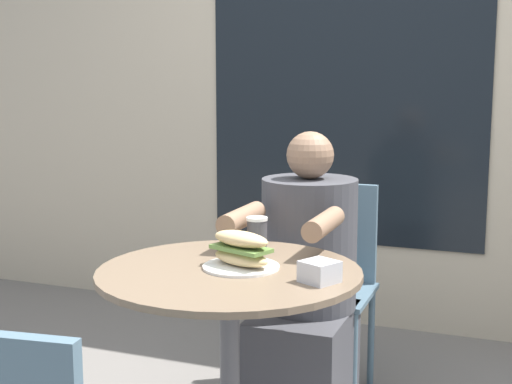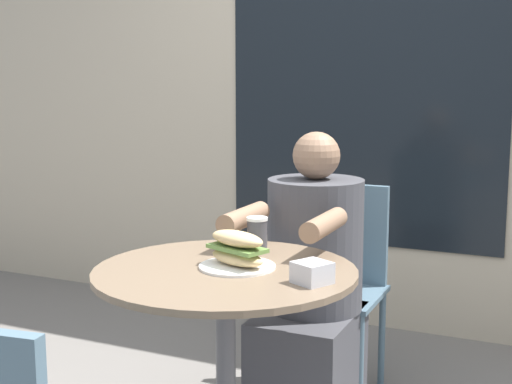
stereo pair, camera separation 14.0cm
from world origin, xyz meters
name	(u,v)px [view 2 (the right image)]	position (x,y,z in m)	size (l,w,h in m)	color
storefront_wall	(386,60)	(0.00, 1.80, 1.40)	(8.00, 0.09, 2.80)	#B7A88E
cafe_table	(226,332)	(0.00, 0.00, 0.55)	(0.79, 0.79, 0.75)	brown
diner_chair	(340,269)	(0.06, 0.93, 0.52)	(0.38, 0.38, 0.87)	slate
seated_diner	(311,303)	(0.06, 0.58, 0.48)	(0.36, 0.64, 1.12)	#424247
sandwich_on_plate	(237,252)	(0.03, 0.03, 0.80)	(0.23, 0.23, 0.11)	white
drink_cup	(258,235)	(0.00, 0.23, 0.81)	(0.07, 0.07, 0.12)	#424247
napkin_box	(312,273)	(0.29, -0.03, 0.78)	(0.12, 0.12, 0.06)	silver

